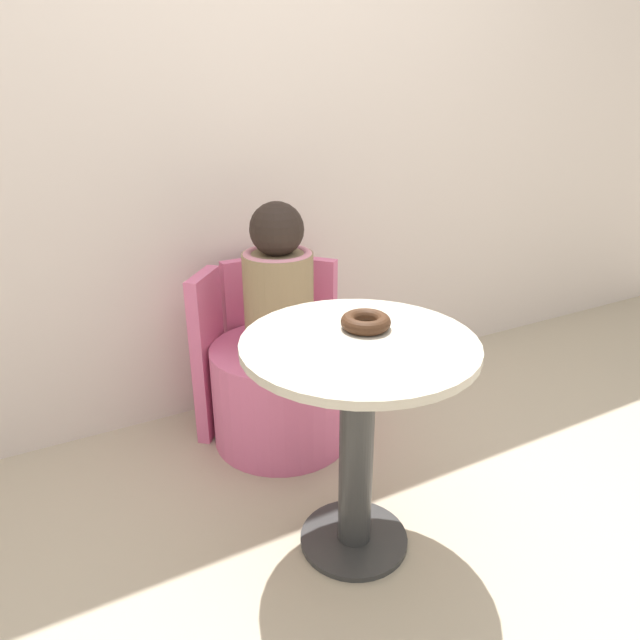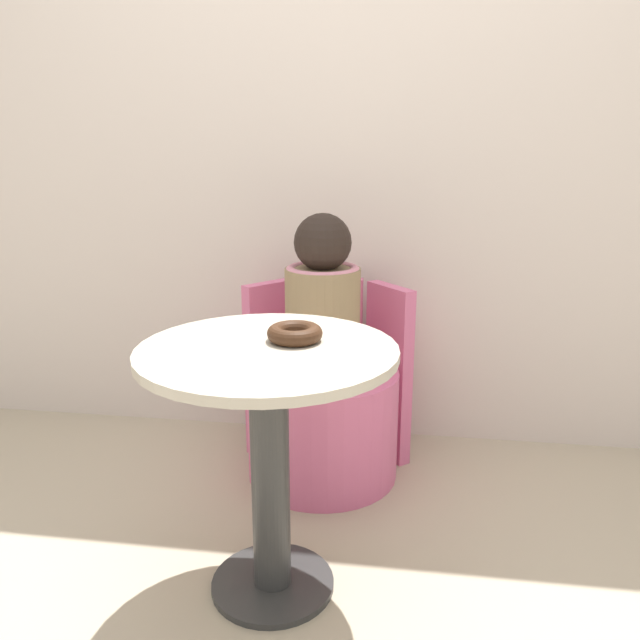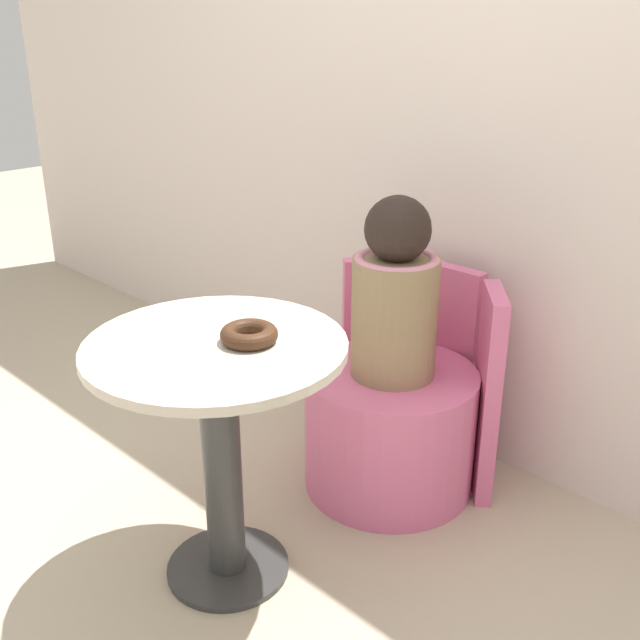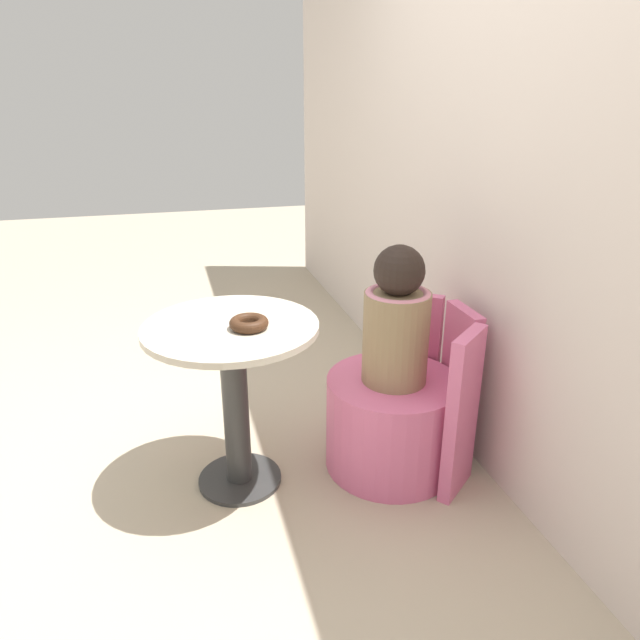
{
  "view_description": "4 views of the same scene",
  "coord_description": "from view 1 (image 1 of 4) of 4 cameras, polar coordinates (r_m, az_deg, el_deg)",
  "views": [
    {
      "loc": [
        -0.83,
        -1.08,
        1.32
      ],
      "look_at": [
        -0.02,
        0.42,
        0.62
      ],
      "focal_mm": 32.0,
      "sensor_mm": 36.0,
      "label": 1
    },
    {
      "loc": [
        0.26,
        -1.33,
        1.16
      ],
      "look_at": [
        0.02,
        0.36,
        0.69
      ],
      "focal_mm": 35.0,
      "sensor_mm": 36.0,
      "label": 2
    },
    {
      "loc": [
        1.27,
        -0.91,
        1.43
      ],
      "look_at": [
        0.0,
        0.38,
        0.69
      ],
      "focal_mm": 42.0,
      "sensor_mm": 36.0,
      "label": 3
    },
    {
      "loc": [
        1.87,
        -0.1,
        1.47
      ],
      "look_at": [
        -0.02,
        0.42,
        0.69
      ],
      "focal_mm": 32.0,
      "sensor_mm": 36.0,
      "label": 4
    }
  ],
  "objects": [
    {
      "name": "round_table",
      "position": [
        1.63,
        3.78,
        -8.44
      ],
      "size": [
        0.65,
        0.65,
        0.69
      ],
      "color": "#333333",
      "rests_on": "ground_plane"
    },
    {
      "name": "donut",
      "position": [
        1.6,
        4.6,
        -0.18
      ],
      "size": [
        0.14,
        0.14,
        0.04
      ],
      "color": "#3D2314",
      "rests_on": "round_table"
    },
    {
      "name": "ground_plane",
      "position": [
        1.9,
        7.07,
        -22.01
      ],
      "size": [
        12.0,
        12.0,
        0.0
      ],
      "primitive_type": "plane",
      "color": "#B7A88E"
    },
    {
      "name": "back_wall",
      "position": [
        2.37,
        -8.25,
        19.09
      ],
      "size": [
        6.0,
        0.06,
        2.4
      ],
      "color": "silver",
      "rests_on": "ground_plane"
    },
    {
      "name": "booth_backrest",
      "position": [
        2.4,
        -6.22,
        -2.08
      ],
      "size": [
        0.64,
        0.23,
        0.68
      ],
      "color": "#DB6693",
      "rests_on": "ground_plane"
    },
    {
      "name": "tub_chair",
      "position": [
        2.28,
        -3.87,
        -7.3
      ],
      "size": [
        0.54,
        0.54,
        0.4
      ],
      "color": "#DB6693",
      "rests_on": "ground_plane"
    },
    {
      "name": "child_figure",
      "position": [
        2.09,
        -4.19,
        3.64
      ],
      "size": [
        0.26,
        0.26,
        0.56
      ],
      "color": "#937A56",
      "rests_on": "tub_chair"
    }
  ]
}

